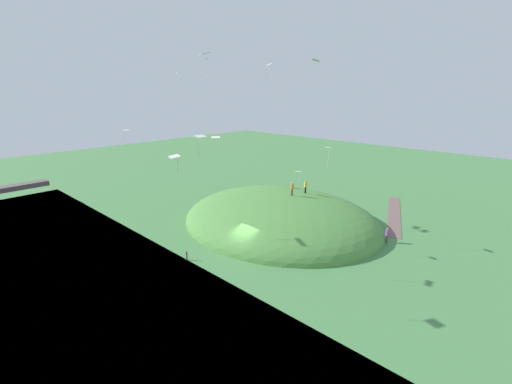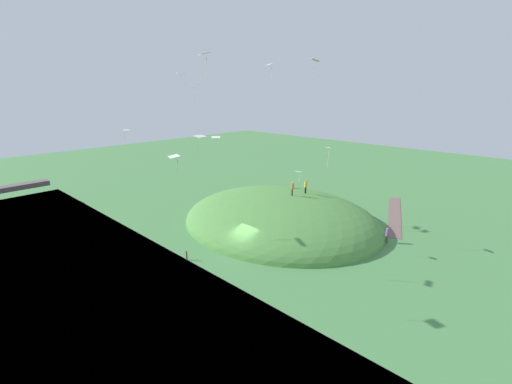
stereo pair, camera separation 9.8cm
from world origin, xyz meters
name	(u,v)px [view 1 (the left image)]	position (x,y,z in m)	size (l,w,h in m)	color
ground_plane	(243,251)	(0.00, 0.00, 0.00)	(160.00, 160.00, 0.00)	#478045
grass_hill	(280,222)	(9.18, 2.56, 0.00)	(22.53, 26.24, 7.28)	#4C873E
dirt_path	(394,215)	(22.01, -6.96, 0.02)	(16.75, 1.61, 0.04)	#6D5450
person_near_shore	(292,187)	(10.08, 1.42, 4.73)	(0.51, 0.51, 1.75)	brown
person_with_child	(387,233)	(12.57, -10.02, 1.13)	(0.42, 0.42, 1.77)	brown
person_walking_path	(306,185)	(12.54, 1.16, 4.54)	(0.56, 0.56, 1.73)	black
kite_0	(315,60)	(6.59, -3.55, 19.05)	(1.32, 1.32, 1.40)	white
kite_1	(126,131)	(-7.23, 8.67, 12.45)	(0.99, 0.97, 1.70)	#F3E5CF
kite_2	(330,149)	(8.23, -4.76, 10.37)	(0.82, 1.01, 2.21)	#F3DAD1
kite_3	(205,55)	(-6.25, -2.74, 18.78)	(1.02, 1.19, 1.77)	white
kite_4	(195,85)	(3.58, 11.71, 16.88)	(1.15, 0.92, 1.93)	white
kite_5	(270,65)	(4.42, 0.34, 18.72)	(0.89, 1.01, 1.42)	white
kite_6	(299,172)	(4.31, -3.78, 8.41)	(0.51, 0.70, 1.20)	silver
kite_7	(175,157)	(-9.49, -2.95, 11.74)	(1.02, 1.20, 1.31)	silver
kite_8	(200,137)	(-4.73, 0.22, 12.40)	(1.17, 0.90, 2.02)	silver
kite_9	(181,74)	(2.03, 12.21, 18.13)	(1.14, 0.93, 1.61)	silver
kite_10	(216,137)	(7.67, 13.00, 10.05)	(1.40, 1.35, 1.36)	white
mooring_post	(187,256)	(-5.21, 2.62, 0.48)	(0.14, 0.14, 0.96)	brown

